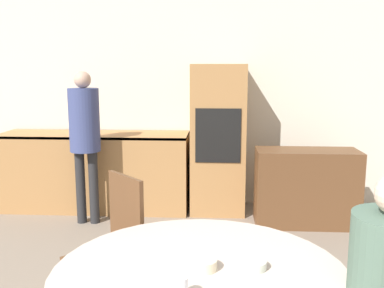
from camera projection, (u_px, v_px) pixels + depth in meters
wall_back at (197, 99)px, 5.25m from camera, size 6.34×0.05×2.60m
kitchen_counter at (95, 170)px, 5.13m from camera, size 2.23×0.60×0.92m
oven_unit at (218, 139)px, 4.98m from camera, size 0.62×0.59×1.72m
sideboard at (306, 188)px, 4.59m from camera, size 1.08×0.45×0.82m
chair_far_left at (115, 243)px, 2.79m from camera, size 0.57×0.57×0.99m
person_standing at (85, 130)px, 4.54m from camera, size 0.32×0.32×1.65m
cup at (180, 288)px, 1.74m from camera, size 0.06×0.06×0.09m
bowl_near at (202, 264)px, 1.99m from camera, size 0.15×0.15×0.05m
bowl_far at (252, 264)px, 2.00m from camera, size 0.14×0.14×0.04m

